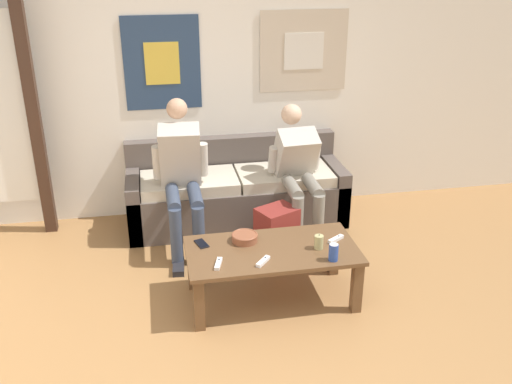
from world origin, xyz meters
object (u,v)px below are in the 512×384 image
game_controller_near_right (263,261)px  cell_phone (202,244)px  backpack (278,233)px  game_controller_near_left (336,239)px  ceramic_bowl (245,237)px  drink_can_blue (333,252)px  coffee_table (272,257)px  game_controller_far_center (218,264)px  couch (236,194)px  pillar_candle (319,242)px  person_seated_adult (182,172)px  person_seated_teen (298,168)px

game_controller_near_right → cell_phone: 0.51m
backpack → game_controller_near_left: size_ratio=3.02×
ceramic_bowl → drink_can_blue: bearing=-34.8°
game_controller_near_left → drink_can_blue: bearing=-112.0°
coffee_table → backpack: bearing=73.5°
coffee_table → backpack: size_ratio=2.89×
ceramic_bowl → game_controller_near_left: 0.67m
coffee_table → game_controller_far_center: 0.44m
ceramic_bowl → game_controller_far_center: bearing=-127.7°
couch → game_controller_near_right: bearing=-92.0°
pillar_candle → game_controller_near_left: pillar_candle is taller
couch → person_seated_adult: (-0.51, -0.35, 0.39)m
coffee_table → couch: bearing=92.1°
person_seated_adult → game_controller_near_left: 1.43m
game_controller_near_left → game_controller_far_center: 0.91m
game_controller_near_left → coffee_table: bearing=-176.0°
person_seated_adult → person_seated_teen: size_ratio=1.11×
ceramic_bowl → game_controller_near_right: 0.34m
cell_phone → person_seated_teen: bearing=42.3°
game_controller_far_center → cell_phone: bearing=104.8°
ceramic_bowl → drink_can_blue: 0.67m
drink_can_blue → game_controller_near_right: bearing=173.7°
pillar_candle → person_seated_adult: bearing=130.5°
backpack → ceramic_bowl: size_ratio=2.19×
drink_can_blue → game_controller_near_right: size_ratio=0.94×
backpack → game_controller_near_left: game_controller_near_left is taller
couch → person_seated_teen: bearing=-32.3°
couch → game_controller_near_right: 1.52m
person_seated_teen → game_controller_far_center: size_ratio=7.53×
backpack → pillar_candle: bearing=-78.4°
drink_can_blue → coffee_table: bearing=148.5°
coffee_table → drink_can_blue: (0.38, -0.23, 0.13)m
game_controller_near_left → game_controller_far_center: bearing=-168.2°
coffee_table → game_controller_near_right: (-0.10, -0.18, 0.08)m
cell_phone → pillar_candle: bearing=-14.9°
game_controller_near_left → game_controller_near_right: (-0.59, -0.21, 0.00)m
person_seated_adult → ceramic_bowl: (0.39, -0.83, -0.21)m
ceramic_bowl → cell_phone: 0.32m
person_seated_adult → cell_phone: 0.86m
drink_can_blue → game_controller_near_left: (0.11, 0.27, -0.05)m
person_seated_teen → game_controller_far_center: (-0.85, -1.17, -0.19)m
backpack → drink_can_blue: (0.19, -0.86, 0.28)m
pillar_candle → cell_phone: (-0.81, 0.22, -0.05)m
pillar_candle → cell_phone: size_ratio=0.76×
ceramic_bowl → backpack: bearing=53.2°
drink_can_blue → game_controller_far_center: size_ratio=0.84×
pillar_candle → game_controller_near_left: bearing=29.3°
game_controller_near_right → cell_phone: (-0.38, 0.34, -0.01)m
ceramic_bowl → game_controller_far_center: ceramic_bowl is taller
person_seated_teen → pillar_candle: size_ratio=9.78×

